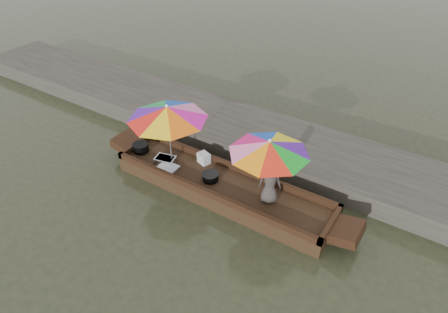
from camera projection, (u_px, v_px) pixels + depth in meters
The scene contains 11 objects.
water at pixel (222, 194), 9.21m from camera, with size 80.00×80.00×0.00m, color #272B1B.
dock at pixel (267, 141), 10.56m from camera, with size 22.00×2.20×0.50m, color #2D2B26.
boat_hull at pixel (222, 188), 9.11m from camera, with size 5.23×1.20×0.35m, color black.
cooking_pot at pixel (141, 148), 9.93m from camera, with size 0.39×0.39×0.21m, color black.
tray_crayfish at pixel (165, 159), 9.63m from camera, with size 0.47×0.33×0.09m, color silver.
tray_scallop at pixel (168, 167), 9.40m from camera, with size 0.47×0.33×0.06m, color silver.
charcoal_grill at pixel (210, 177), 9.01m from camera, with size 0.36×0.36×0.17m, color black.
supply_bag at pixel (204, 158), 9.53m from camera, with size 0.28×0.22×0.26m, color silver.
vendor at pixel (270, 183), 8.23m from camera, with size 0.47×0.31×0.97m, color #3B3633.
umbrella_bow at pixel (169, 134), 9.18m from camera, with size 1.84×1.84×1.55m, color #E514A4, non-canonical shape.
umbrella_stern at pixel (267, 171), 8.06m from camera, with size 1.63×1.63×1.55m, color #5414A5, non-canonical shape.
Camera 1 is at (3.82, -5.82, 6.08)m, focal length 32.00 mm.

